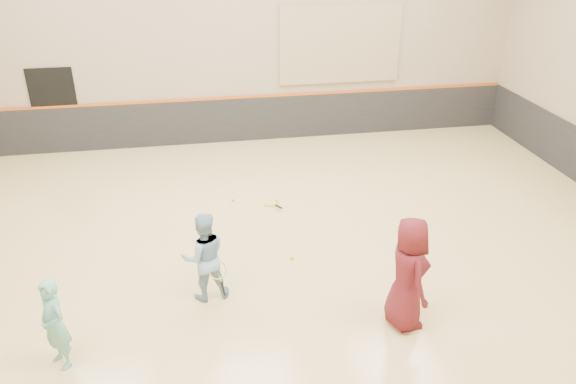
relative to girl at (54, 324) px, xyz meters
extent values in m
cube|color=#D7B66E|center=(3.15, 2.00, -0.78)|extent=(15.00, 12.00, 0.20)
cube|color=tan|center=(3.15, 8.01, 2.32)|extent=(15.00, 0.02, 6.00)
cube|color=#232326|center=(3.15, 7.97, -0.08)|extent=(14.90, 0.04, 1.20)
cube|color=#D85914|center=(3.15, 7.96, 0.54)|extent=(14.90, 0.03, 0.06)
cube|color=tan|center=(5.95, 7.95, 1.82)|extent=(3.20, 0.08, 2.00)
cube|color=black|center=(-1.35, 7.98, 0.42)|extent=(1.10, 0.05, 2.20)
imported|color=#6AB8AD|center=(0.00, 0.00, 0.00)|extent=(0.57, 0.59, 1.36)
imported|color=#85AECF|center=(2.03, 1.18, 0.07)|extent=(0.80, 0.66, 1.50)
imported|color=#56141B|center=(4.92, 0.01, 0.21)|extent=(0.62, 0.90, 1.78)
sphere|color=#C3E435|center=(3.58, 1.99, -0.65)|extent=(0.07, 0.07, 0.07)
sphere|color=yellow|center=(4.98, -0.07, 0.40)|extent=(0.07, 0.07, 0.07)
sphere|color=yellow|center=(2.74, 4.43, -0.65)|extent=(0.07, 0.07, 0.07)
camera|label=1|loc=(2.03, -6.32, 4.90)|focal=35.00mm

